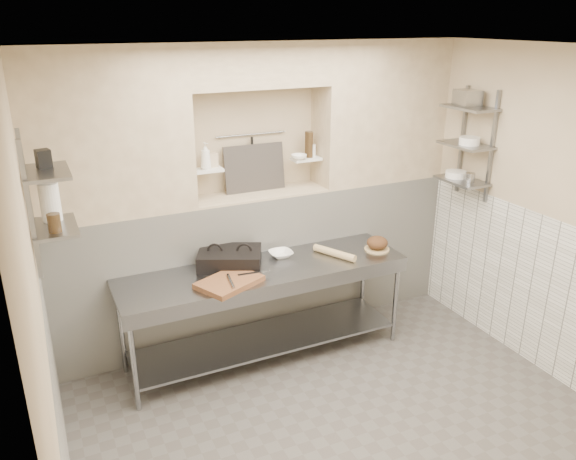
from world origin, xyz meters
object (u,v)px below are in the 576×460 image
bread_loaf (377,243)px  jug_left (50,202)px  bowl_alcove (299,157)px  rolling_pin (334,253)px  panini_press (230,258)px  bottle_soap (206,156)px  cutting_board (229,282)px  mixing_bowl (281,254)px  prep_table (265,295)px

bread_loaf → jug_left: bearing=179.1°
jug_left → bowl_alcove: bearing=13.5°
rolling_pin → bread_loaf: bread_loaf is taller
panini_press → bottle_soap: bearing=124.8°
bottle_soap → bowl_alcove: (0.92, -0.02, -0.10)m
bowl_alcove → cutting_board: bearing=-144.7°
mixing_bowl → bottle_soap: (-0.56, 0.37, 0.91)m
rolling_pin → bread_loaf: size_ratio=2.22×
cutting_board → jug_left: (-1.26, 0.15, 0.83)m
jug_left → bottle_soap: bearing=22.9°
mixing_bowl → bowl_alcove: bearing=44.5°
cutting_board → bowl_alcove: 1.45m
cutting_board → bread_loaf: bread_loaf is taller
prep_table → cutting_board: bearing=-157.3°
bowl_alcove → jug_left: size_ratio=0.54×
bread_loaf → bowl_alcove: bearing=133.1°
panini_press → cutting_board: size_ratio=1.31×
prep_table → rolling_pin: rolling_pin is taller
prep_table → mixing_bowl: bearing=37.8°
bottle_soap → bowl_alcove: bearing=-1.3°
rolling_pin → bowl_alcove: 0.98m
bottle_soap → jug_left: 1.45m
prep_table → jug_left: bearing=-179.7°
panini_press → rolling_pin: panini_press is taller
rolling_pin → panini_press: bearing=167.8°
panini_press → mixing_bowl: panini_press is taller
bowl_alcove → rolling_pin: bearing=-79.4°
panini_press → mixing_bowl: bearing=24.6°
bottle_soap → bread_loaf: bearing=-22.5°
cutting_board → jug_left: bearing=173.1°
prep_table → bread_loaf: size_ratio=12.93×
panini_press → bottle_soap: (-0.07, 0.36, 0.86)m
bread_loaf → bowl_alcove: size_ratio=1.34×
rolling_pin → bottle_soap: (-1.02, 0.57, 0.90)m
mixing_bowl → jug_left: 2.07m
prep_table → jug_left: (-1.65, -0.01, 1.11)m
prep_table → bottle_soap: bearing=120.4°
cutting_board → bread_loaf: (1.53, 0.11, 0.05)m
prep_table → bottle_soap: bottle_soap is taller
prep_table → rolling_pin: size_ratio=5.82×
mixing_bowl → bowl_alcove: (0.35, 0.34, 0.81)m
panini_press → bottle_soap: 0.93m
prep_table → jug_left: 1.99m
mixing_bowl → jug_left: jug_left is taller
bottle_soap → mixing_bowl: bearing=-33.0°
bread_loaf → panini_press: bearing=170.2°
prep_table → mixing_bowl: mixing_bowl is taller
bread_loaf → bottle_soap: bearing=157.5°
prep_table → bread_loaf: 1.19m
prep_table → panini_press: (-0.26, 0.19, 0.33)m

